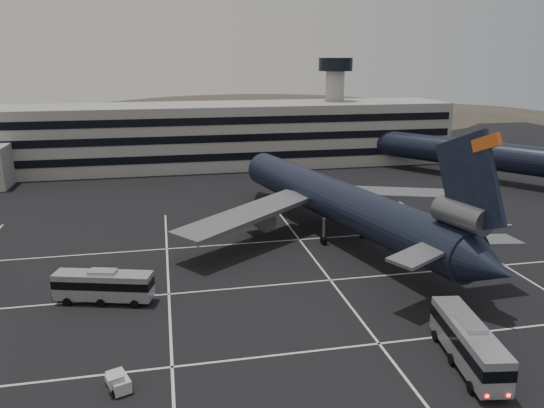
% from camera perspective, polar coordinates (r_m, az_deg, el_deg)
% --- Properties ---
extents(ground, '(260.00, 260.00, 0.00)m').
position_cam_1_polar(ground, '(54.99, -4.59, -10.85)').
color(ground, black).
rests_on(ground, ground).
extents(lane_markings, '(90.00, 55.62, 0.01)m').
position_cam_1_polar(lane_markings, '(55.74, -3.70, -10.45)').
color(lane_markings, silver).
rests_on(lane_markings, ground).
extents(terminal, '(125.00, 26.00, 24.00)m').
position_cam_1_polar(terminal, '(121.34, -10.35, 7.10)').
color(terminal, gray).
rests_on(terminal, ground).
extents(hills, '(352.00, 180.00, 44.00)m').
position_cam_1_polar(hills, '(223.19, -5.48, 6.19)').
color(hills, '#38332B').
rests_on(hills, ground).
extents(trijet_main, '(45.97, 56.97, 18.08)m').
position_cam_1_polar(trijet_main, '(73.11, 7.20, 0.28)').
color(trijet_main, black).
rests_on(trijet_main, ground).
extents(trijet_far, '(38.92, 49.98, 18.08)m').
position_cam_1_polar(trijet_far, '(117.52, 19.09, 5.48)').
color(trijet_far, black).
rests_on(trijet_far, ground).
extents(bus_near, '(4.18, 11.25, 3.88)m').
position_cam_1_polar(bus_near, '(47.30, 20.38, -13.66)').
color(bus_near, '#93969A').
rests_on(bus_near, ground).
extents(bus_far, '(10.28, 4.97, 3.54)m').
position_cam_1_polar(bus_far, '(57.39, -17.66, -8.28)').
color(bus_far, '#93969A').
rests_on(bus_far, ground).
extents(tug_a, '(1.53, 2.30, 1.39)m').
position_cam_1_polar(tug_a, '(60.66, -21.75, -8.72)').
color(tug_a, '#BBBBB6').
rests_on(tug_a, ground).
extents(tug_b, '(2.20, 2.72, 1.53)m').
position_cam_1_polar(tug_b, '(43.93, -16.14, -17.89)').
color(tug_b, '#BBBBB6').
rests_on(tug_b, ground).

